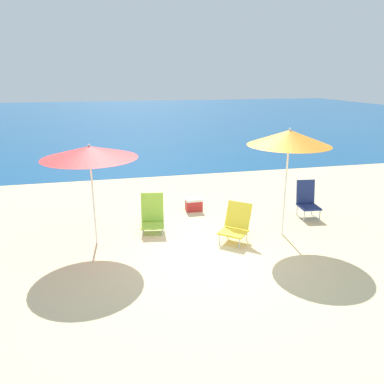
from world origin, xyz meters
The scene contains 10 objects.
ground_plane centered at (0.00, 0.00, 0.00)m, with size 60.00×60.00×0.00m, color beige.
sea_water centered at (0.00, 25.57, 0.00)m, with size 60.00×40.00×0.01m.
beach_umbrella_red centered at (-2.06, 0.71, 1.84)m, with size 1.78×1.78×1.99m.
beach_umbrella_orange centered at (1.73, 0.29, 2.03)m, with size 1.64×1.64×2.23m.
beach_chair_lime centered at (-0.88, 1.12, 0.36)m, with size 0.55×0.57×0.80m.
beach_chair_yellow centered at (0.68, 0.22, 0.37)m, with size 0.76×0.77×0.76m.
beach_chair_navy centered at (2.78, 1.16, 0.42)m, with size 0.49×0.59×0.85m.
backpack_teal centered at (-0.79, 1.56, 0.19)m, with size 0.25×0.19×0.38m.
water_bottle centered at (1.09, 1.47, 0.08)m, with size 0.07×0.07×0.20m.
cooler_box centered at (0.26, 2.12, 0.16)m, with size 0.40×0.27×0.32m.
Camera 1 is at (-1.77, -6.34, 3.18)m, focal length 35.00 mm.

